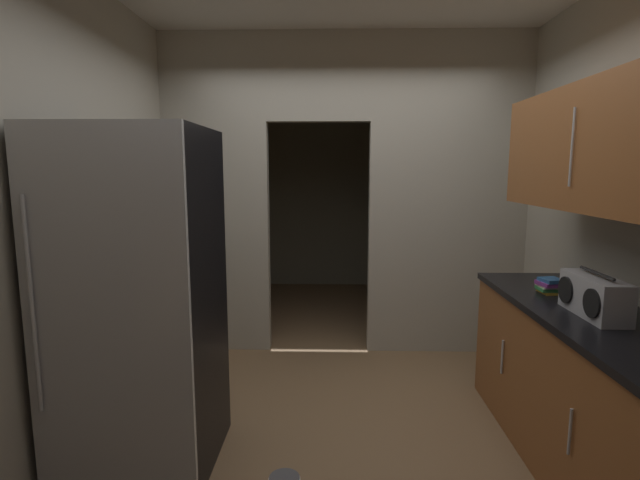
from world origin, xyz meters
TOP-DOWN VIEW (x-y plane):
  - ground at (0.00, 0.00)m, footprint 20.00×20.00m
  - kitchen_partition at (0.06, 1.47)m, footprint 3.19×0.12m
  - adjoining_room_shell at (0.00, 3.22)m, footprint 3.19×2.58m
  - kitchen_flank_left at (-1.64, -0.52)m, footprint 0.10×3.97m
  - refrigerator at (-1.16, -0.29)m, footprint 0.78×0.80m
  - lower_cabinet_run at (1.28, -0.30)m, footprint 0.63×1.98m
  - upper_cabinet_counterside at (1.28, -0.30)m, footprint 0.36×1.78m
  - boombox at (1.25, -0.35)m, footprint 0.17×0.44m
  - book_stack at (1.23, 0.10)m, footprint 0.15×0.16m

SIDE VIEW (x-z plane):
  - ground at x=0.00m, z-range 0.00..0.00m
  - lower_cabinet_run at x=1.28m, z-range 0.00..0.90m
  - refrigerator at x=-1.16m, z-range 0.00..1.86m
  - book_stack at x=1.23m, z-range 0.89..0.99m
  - boombox at x=1.25m, z-range 0.88..1.12m
  - adjoining_room_shell at x=0.00m, z-range 0.00..2.80m
  - kitchen_flank_left at x=-1.64m, z-range 0.00..2.80m
  - kitchen_partition at x=0.06m, z-range 0.10..2.90m
  - upper_cabinet_counterside at x=1.28m, z-range 1.43..2.08m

